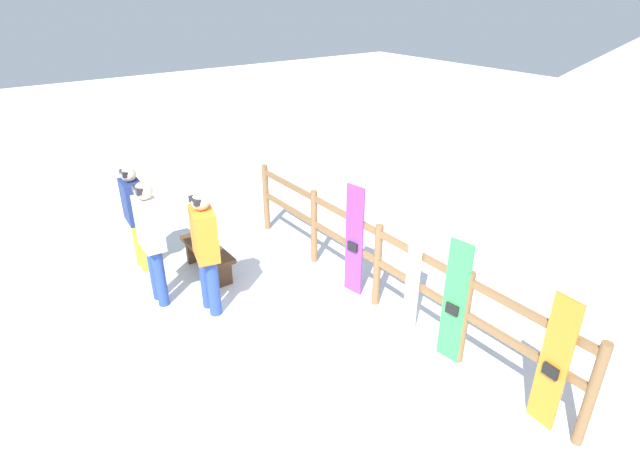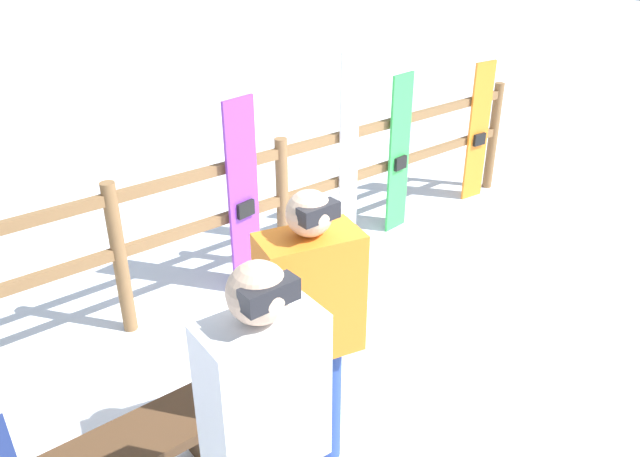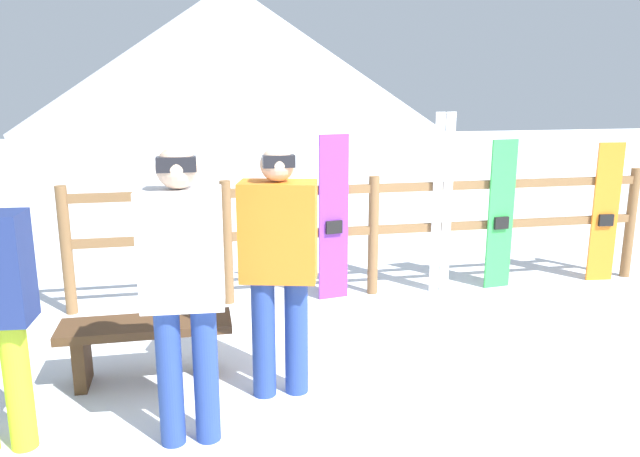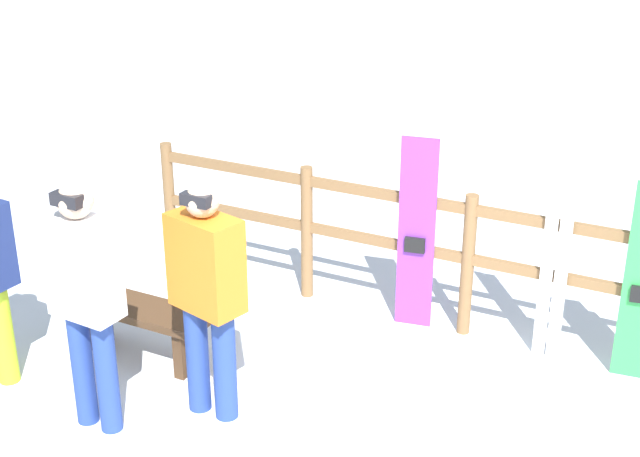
{
  "view_description": "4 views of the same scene",
  "coord_description": "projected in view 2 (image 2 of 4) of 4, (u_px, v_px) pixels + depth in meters",
  "views": [
    {
      "loc": [
        4.0,
        -2.21,
        3.81
      ],
      "look_at": [
        -0.51,
        1.09,
        1.06
      ],
      "focal_mm": 28.0,
      "sensor_mm": 36.0,
      "label": 1
    },
    {
      "loc": [
        -2.67,
        -2.12,
        2.71
      ],
      "look_at": [
        -0.33,
        0.75,
        0.82
      ],
      "focal_mm": 35.0,
      "sensor_mm": 36.0,
      "label": 2
    },
    {
      "loc": [
        -1.62,
        -3.93,
        2.02
      ],
      "look_at": [
        -0.7,
        0.71,
        0.89
      ],
      "focal_mm": 35.0,
      "sensor_mm": 36.0,
      "label": 3
    },
    {
      "loc": [
        1.8,
        -4.33,
        3.47
      ],
      "look_at": [
        -0.92,
        0.95,
        0.96
      ],
      "focal_mm": 50.0,
      "sensor_mm": 36.0,
      "label": 4
    }
  ],
  "objects": [
    {
      "name": "fence",
      "position": [
        282.0,
        193.0,
        5.01
      ],
      "size": [
        5.65,
        0.1,
        1.15
      ],
      "color": "brown",
      "rests_on": "ground"
    },
    {
      "name": "snowboard_green",
      "position": [
        399.0,
        155.0,
        5.67
      ],
      "size": [
        0.28,
        0.08,
        1.47
      ],
      "color": "green",
      "rests_on": "ground"
    },
    {
      "name": "snowboard_purple",
      "position": [
        243.0,
        199.0,
        4.71
      ],
      "size": [
        0.29,
        0.09,
        1.55
      ],
      "color": "purple",
      "rests_on": "ground"
    },
    {
      "name": "person_white",
      "position": [
        266.0,
        427.0,
        2.34
      ],
      "size": [
        0.46,
        0.27,
        1.69
      ],
      "color": "navy",
      "rests_on": "ground"
    },
    {
      "name": "ground_plane",
      "position": [
        428.0,
        362.0,
        4.2
      ],
      "size": [
        40.0,
        40.0,
        0.0
      ],
      "primitive_type": "plane",
      "color": "white"
    },
    {
      "name": "ski_pair_white",
      "position": [
        349.0,
        156.0,
        5.26
      ],
      "size": [
        0.2,
        0.02,
        1.74
      ],
      "color": "white",
      "rests_on": "ground"
    },
    {
      "name": "snowboard_orange",
      "position": [
        478.0,
        133.0,
        6.33
      ],
      "size": [
        0.28,
        0.07,
        1.42
      ],
      "color": "orange",
      "rests_on": "ground"
    },
    {
      "name": "person_orange",
      "position": [
        310.0,
        323.0,
        3.01
      ],
      "size": [
        0.53,
        0.37,
        1.63
      ],
      "color": "navy",
      "rests_on": "ground"
    }
  ]
}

